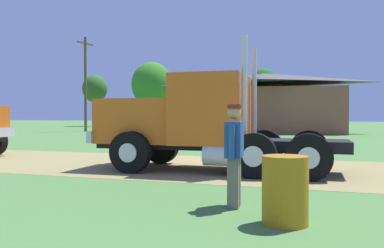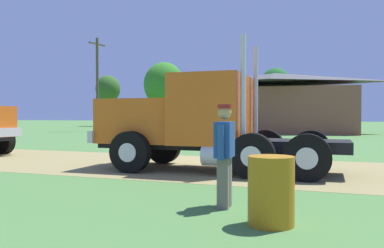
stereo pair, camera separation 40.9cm
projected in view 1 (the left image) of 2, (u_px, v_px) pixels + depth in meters
The scene contains 10 objects.
ground_plane at pixel (199, 167), 11.85m from camera, with size 200.00×200.00×0.00m, color #4B7B3C.
dirt_track at pixel (199, 166), 11.85m from camera, with size 120.00×5.79×0.01m, color #91834F.
truck_foreground_white at pixel (195, 123), 11.12m from camera, with size 6.85×2.74×3.47m.
visitor_by_barrel at pixel (234, 150), 6.59m from camera, with size 0.30×0.70×1.68m.
steel_barrel at pixel (285, 190), 5.54m from camera, with size 0.63×0.63×0.95m, color #B27214.
shed_building at pixel (264, 104), 35.86m from camera, with size 14.56×8.35×5.27m.
utility_pole_near at pixel (85, 82), 38.36m from camera, with size 0.44×2.20×8.99m.
tree_left at pixel (95, 89), 57.77m from camera, with size 3.54×3.54×7.36m.
tree_mid at pixel (152, 85), 51.96m from camera, with size 5.24×5.24×8.43m.
tree_right at pixel (263, 86), 46.47m from camera, with size 3.55×3.55×6.99m.
Camera 1 is at (3.49, -11.30, 1.50)m, focal length 37.69 mm.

